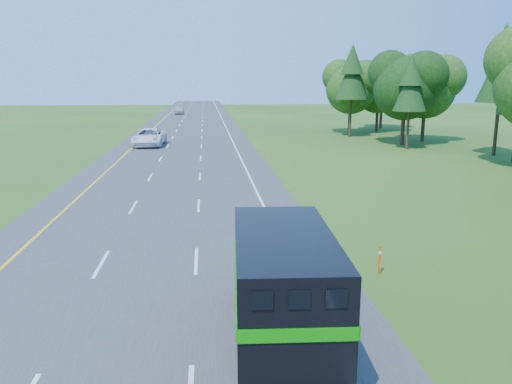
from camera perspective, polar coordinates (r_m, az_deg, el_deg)
road at (r=58.22m, az=-8.07°, el=5.55°), size 15.00×260.00×0.04m
lane_markings at (r=58.22m, az=-8.07°, el=5.57°), size 11.15×260.00×0.01m
tree_wall_right at (r=44.60m, az=26.73°, el=9.99°), size 16.00×100.00×12.00m
horse_truck at (r=13.07m, az=2.92°, el=-10.57°), size 2.73×7.63×3.33m
white_suv at (r=56.32m, az=-12.10°, el=6.15°), size 3.43×6.90×1.88m
far_car at (r=110.34m, az=-8.76°, el=9.18°), size 1.92×4.72×1.61m
delineator at (r=18.97m, az=13.95°, el=-7.45°), size 0.09×0.05×1.09m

